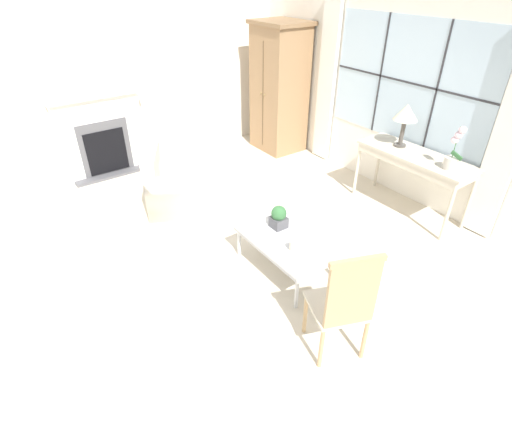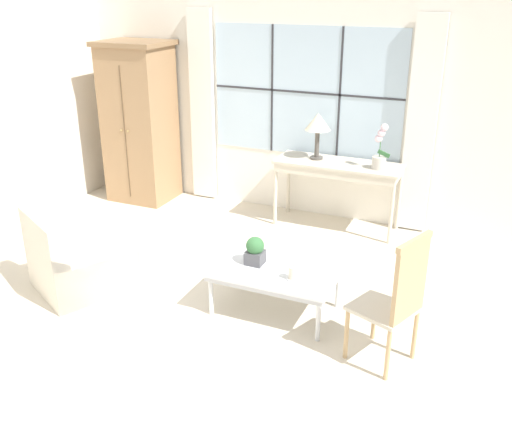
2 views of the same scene
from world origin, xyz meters
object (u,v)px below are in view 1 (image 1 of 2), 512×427
armoire (279,88)px  potted_orchid (453,153)px  armchair_upholstered (178,188)px  pillar_candle (294,246)px  fireplace (100,130)px  side_chair_wooden (344,302)px  potted_plant_small (279,217)px  coffee_table (288,241)px  table_lamp (406,114)px  console_table (415,160)px

armoire → potted_orchid: size_ratio=4.03×
armchair_upholstered → armoire: bearing=109.9°
armoire → pillar_candle: bearing=-35.7°
armoire → potted_orchid: 3.20m
potted_orchid → armchair_upholstered: 3.43m
fireplace → armoire: (0.74, 2.84, 0.35)m
potted_orchid → side_chair_wooden: 2.53m
potted_plant_small → pillar_candle: size_ratio=1.93×
armoire → pillar_candle: armoire is taller
armchair_upholstered → pillar_candle: armchair_upholstered is taller
armoire → coffee_table: size_ratio=1.91×
fireplace → side_chair_wooden: size_ratio=1.87×
side_chair_wooden → potted_plant_small: size_ratio=4.28×
potted_plant_small → pillar_candle: potted_plant_small is taller
potted_orchid → pillar_candle: size_ratio=3.88×
table_lamp → armchair_upholstered: table_lamp is taller
side_chair_wooden → potted_plant_small: (-1.34, 0.40, -0.06)m
console_table → potted_plant_small: bearing=-94.8°
potted_orchid → pillar_candle: 2.22m
potted_orchid → armchair_upholstered: (-2.34, -2.40, -0.73)m
armoire → coffee_table: armoire is taller
armoire → armchair_upholstered: 2.65m
table_lamp → fireplace: bearing=-137.1°
side_chair_wooden → coffee_table: 1.20m
table_lamp → pillar_candle: bearing=-76.5°
side_chair_wooden → pillar_candle: bearing=164.2°
armoire → console_table: armoire is taller
armchair_upholstered → potted_plant_small: bearing=13.1°
fireplace → console_table: fireplace is taller
armchair_upholstered → potted_plant_small: size_ratio=4.28×
armchair_upholstered → console_table: bearing=52.8°
console_table → pillar_candle: (0.25, -2.19, -0.26)m
coffee_table → potted_plant_small: (-0.22, 0.04, 0.17)m
console_table → fireplace: bearing=-140.0°
side_chair_wooden → pillar_candle: side_chair_wooden is taller
potted_orchid → armchair_upholstered: size_ratio=0.47×
fireplace → armchair_upholstered: 1.72m
armchair_upholstered → side_chair_wooden: (3.02, -0.01, 0.33)m
potted_plant_small → side_chair_wooden: bearing=-16.7°
table_lamp → armchair_upholstered: size_ratio=0.50×
console_table → coffee_table: console_table is taller
armchair_upholstered → coffee_table: armchair_upholstered is taller
console_table → coffee_table: bearing=-88.8°
fireplace → pillar_candle: (3.70, 0.71, -0.23)m
armoire → coffee_table: 3.49m
armoire → fireplace: bearing=-104.5°
fireplace → armoire: armoire is taller
armoire → potted_orchid: armoire is taller
potted_orchid → coffee_table: (-0.44, -2.04, -0.63)m
potted_orchid → side_chair_wooden: bearing=-74.1°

